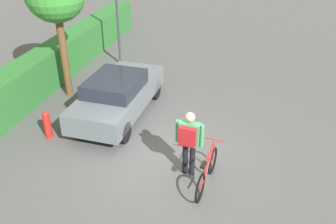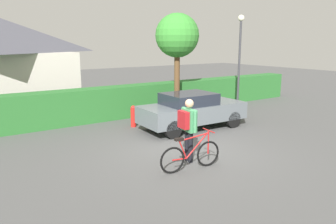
# 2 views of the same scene
# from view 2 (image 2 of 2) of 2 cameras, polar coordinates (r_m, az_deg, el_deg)

# --- Properties ---
(ground_plane) EXTENTS (60.00, 60.00, 0.00)m
(ground_plane) POSITION_cam_2_polar(r_m,az_deg,el_deg) (9.57, 3.68, -6.94)
(ground_plane) COLOR #4C4C4C
(hedge_row) EXTENTS (20.88, 0.90, 1.31)m
(hedge_row) POSITION_cam_2_polar(r_m,az_deg,el_deg) (13.76, -9.74, 1.61)
(hedge_row) COLOR #29692B
(hedge_row) RESTS_ON ground
(parked_car_near) EXTENTS (3.97, 1.73, 1.32)m
(parked_car_near) POSITION_cam_2_polar(r_m,az_deg,el_deg) (11.96, 4.18, 0.37)
(parked_car_near) COLOR slate
(parked_car_near) RESTS_ON ground
(bicycle) EXTENTS (1.69, 0.50, 0.96)m
(bicycle) POSITION_cam_2_polar(r_m,az_deg,el_deg) (8.19, 3.99, -7.51)
(bicycle) COLOR black
(bicycle) RESTS_ON ground
(person_rider) EXTENTS (0.39, 0.67, 1.68)m
(person_rider) POSITION_cam_2_polar(r_m,az_deg,el_deg) (8.54, 3.50, -2.14)
(person_rider) COLOR black
(person_rider) RESTS_ON ground
(street_lamp) EXTENTS (0.28, 0.28, 4.30)m
(street_lamp) POSITION_cam_2_polar(r_m,az_deg,el_deg) (15.45, 12.39, 10.53)
(street_lamp) COLOR #38383D
(street_lamp) RESTS_ON ground
(tree_kerbside) EXTENTS (1.82, 1.82, 4.30)m
(tree_kerbside) POSITION_cam_2_polar(r_m,az_deg,el_deg) (13.96, 1.61, 12.98)
(tree_kerbside) COLOR brown
(tree_kerbside) RESTS_ON ground
(fire_hydrant) EXTENTS (0.20, 0.20, 0.81)m
(fire_hydrant) POSITION_cam_2_polar(r_m,az_deg,el_deg) (12.30, -6.06, -0.69)
(fire_hydrant) COLOR red
(fire_hydrant) RESTS_ON ground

